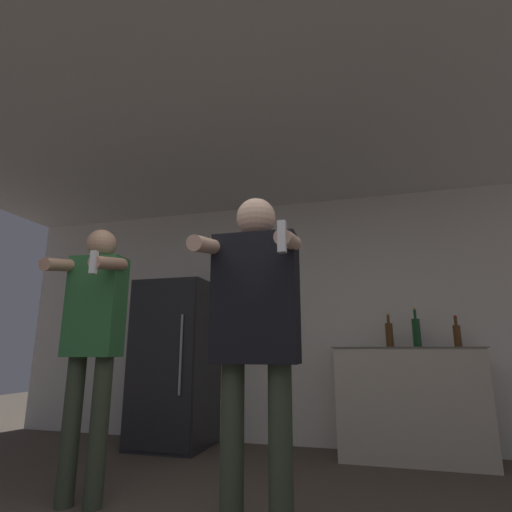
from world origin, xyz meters
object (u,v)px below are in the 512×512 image
object	(u,v)px
bottle_short_whiskey	(457,334)
person_man_side	(93,330)
bottle_amber_bourbon	(389,334)
bottle_tall_gin	(416,332)
refrigerator	(176,362)
person_woman_foreground	(256,325)

from	to	relation	value
bottle_short_whiskey	person_man_side	size ratio (longest dim) A/B	0.16
bottle_short_whiskey	bottle_amber_bourbon	world-z (taller)	bottle_amber_bourbon
bottle_tall_gin	bottle_amber_bourbon	bearing A→B (deg)	-180.00
refrigerator	bottle_tall_gin	world-z (taller)	refrigerator
refrigerator	person_woman_foreground	xyz separation A→B (m)	(1.39, -1.93, 0.24)
bottle_short_whiskey	bottle_tall_gin	world-z (taller)	bottle_tall_gin
bottle_tall_gin	person_man_side	xyz separation A→B (m)	(-2.20, -1.73, -0.04)
bottle_tall_gin	person_man_side	size ratio (longest dim) A/B	0.20
bottle_short_whiskey	person_man_side	xyz separation A→B (m)	(-2.54, -1.73, -0.01)
person_woman_foreground	person_man_side	bearing A→B (deg)	163.76
bottle_tall_gin	person_woman_foreground	size ratio (longest dim) A/B	0.21
bottle_amber_bourbon	person_man_side	distance (m)	2.61
person_man_side	person_woman_foreground	bearing A→B (deg)	-16.24
person_man_side	bottle_short_whiskey	bearing A→B (deg)	34.20
bottle_short_whiskey	bottle_tall_gin	xyz separation A→B (m)	(-0.34, 0.00, 0.03)
bottle_amber_bourbon	person_woman_foreground	size ratio (longest dim) A/B	0.18
bottle_tall_gin	person_man_side	distance (m)	2.79
refrigerator	person_man_side	size ratio (longest dim) A/B	0.93
bottle_tall_gin	person_woman_foreground	xyz separation A→B (m)	(-0.97, -2.08, -0.04)
person_man_side	bottle_amber_bourbon	bearing A→B (deg)	41.44
bottle_tall_gin	bottle_amber_bourbon	size ratio (longest dim) A/B	1.15
refrigerator	bottle_short_whiskey	xyz separation A→B (m)	(2.71, 0.15, 0.26)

